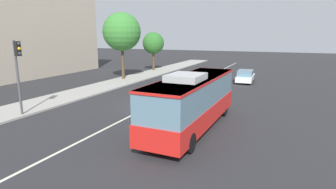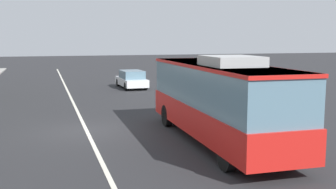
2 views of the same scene
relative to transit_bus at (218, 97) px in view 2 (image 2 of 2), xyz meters
name	(u,v)px [view 2 (image 2 of 2)]	position (x,y,z in m)	size (l,w,h in m)	color
ground_plane	(86,130)	(3.57, 4.77, -1.81)	(160.00, 160.00, 0.00)	#28282B
lane_centre_line	(86,130)	(3.57, 4.77, -1.80)	(76.00, 0.16, 0.01)	silver
transit_bus	(218,97)	(0.00, 0.00, 0.00)	(10.05, 2.71, 3.46)	red
sedan_white	(132,79)	(18.34, -0.44, -1.09)	(4.56, 1.95, 1.46)	white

